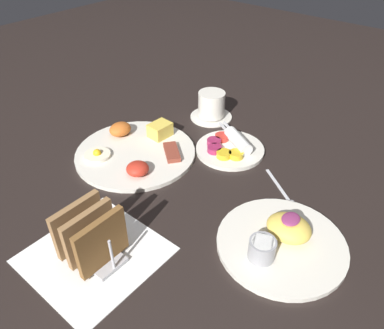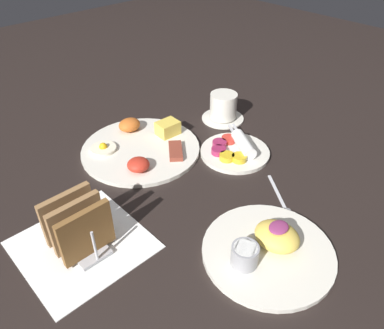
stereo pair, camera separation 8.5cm
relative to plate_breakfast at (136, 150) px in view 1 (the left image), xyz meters
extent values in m
plane|color=black|center=(-0.05, -0.21, -0.01)|extent=(3.00, 3.00, 0.00)
cube|color=white|center=(-0.27, -0.18, -0.01)|extent=(0.22, 0.22, 0.00)
cylinder|color=silver|center=(0.00, 0.00, -0.01)|extent=(0.30, 0.30, 0.01)
cube|color=#E5C64C|center=(0.09, 0.00, 0.02)|extent=(0.06, 0.05, 0.04)
ellipsoid|color=#C66023|center=(0.03, 0.08, 0.02)|extent=(0.06, 0.05, 0.03)
cylinder|color=#F4EACC|center=(-0.08, 0.05, 0.00)|extent=(0.06, 0.06, 0.01)
sphere|color=yellow|center=(-0.08, 0.05, 0.01)|extent=(0.02, 0.02, 0.02)
ellipsoid|color=red|center=(-0.06, -0.07, 0.01)|extent=(0.05, 0.05, 0.03)
cube|color=brown|center=(0.04, -0.08, 0.01)|extent=(0.07, 0.08, 0.01)
cylinder|color=silver|center=(0.16, -0.18, -0.01)|extent=(0.17, 0.17, 0.01)
cylinder|color=red|center=(0.18, -0.14, 0.01)|extent=(0.04, 0.04, 0.01)
cylinder|color=#99234C|center=(0.14, -0.13, 0.01)|extent=(0.04, 0.04, 0.01)
cylinder|color=#99234C|center=(0.12, -0.15, 0.01)|extent=(0.04, 0.04, 0.01)
cylinder|color=gold|center=(0.12, -0.19, 0.01)|extent=(0.04, 0.04, 0.01)
cylinder|color=gold|center=(0.13, -0.21, 0.01)|extent=(0.04, 0.04, 0.01)
cylinder|color=white|center=(0.18, -0.19, 0.02)|extent=(0.07, 0.10, 0.03)
cube|color=silver|center=(0.21, -0.12, 0.02)|extent=(0.03, 0.05, 0.00)
cube|color=silver|center=(0.22, -0.13, 0.02)|extent=(0.03, 0.05, 0.00)
cylinder|color=silver|center=(-0.04, -0.43, -0.01)|extent=(0.24, 0.24, 0.01)
ellipsoid|color=#EAC651|center=(-0.02, -0.43, 0.02)|extent=(0.08, 0.09, 0.04)
ellipsoid|color=#8C3366|center=(-0.02, -0.43, 0.04)|extent=(0.04, 0.03, 0.01)
cylinder|color=#99999E|center=(-0.09, -0.42, 0.02)|extent=(0.05, 0.05, 0.04)
cylinder|color=white|center=(-0.09, -0.42, 0.04)|extent=(0.04, 0.04, 0.01)
cube|color=#B7B7BC|center=(-0.27, -0.18, 0.00)|extent=(0.06, 0.12, 0.01)
cube|color=brown|center=(-0.27, -0.21, 0.05)|extent=(0.10, 0.01, 0.10)
cube|color=olive|center=(-0.27, -0.18, 0.05)|extent=(0.10, 0.01, 0.10)
cube|color=olive|center=(-0.27, -0.15, 0.05)|extent=(0.10, 0.01, 0.10)
cylinder|color=#B7B7BC|center=(-0.27, -0.23, 0.03)|extent=(0.01, 0.00, 0.07)
cylinder|color=#B7B7BC|center=(-0.27, -0.12, 0.03)|extent=(0.01, 0.01, 0.07)
cylinder|color=silver|center=(0.27, -0.03, -0.01)|extent=(0.12, 0.12, 0.01)
cylinder|color=silver|center=(0.27, -0.03, 0.03)|extent=(0.08, 0.08, 0.07)
cylinder|color=#381E0F|center=(0.27, -0.03, 0.06)|extent=(0.06, 0.06, 0.01)
cube|color=silver|center=(0.12, -0.33, -0.01)|extent=(0.07, 0.09, 0.00)
ellipsoid|color=silver|center=(0.08, -0.39, -0.01)|extent=(0.02, 0.02, 0.01)
camera|label=1|loc=(-0.50, -0.60, 0.53)|focal=35.00mm
camera|label=2|loc=(-0.45, -0.66, 0.53)|focal=35.00mm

